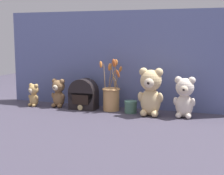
{
  "coord_description": "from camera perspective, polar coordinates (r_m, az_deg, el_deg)",
  "views": [
    {
      "loc": [
        0.75,
        -2.08,
        0.5
      ],
      "look_at": [
        0.0,
        0.02,
        0.16
      ],
      "focal_mm": 55.0,
      "sensor_mm": 36.0,
      "label": 1
    }
  ],
  "objects": [
    {
      "name": "ground_plane",
      "position": [
        2.27,
        -0.17,
        -4.07
      ],
      "size": [
        4.0,
        4.0,
        0.0
      ],
      "primitive_type": "plane",
      "color": "#3D3847"
    },
    {
      "name": "backdrop_wall",
      "position": [
        2.37,
        1.2,
        4.65
      ],
      "size": [
        1.69,
        0.02,
        0.67
      ],
      "color": "slate",
      "rests_on": "ground"
    },
    {
      "name": "teddy_bear_large",
      "position": [
        2.15,
        6.44,
        -0.57
      ],
      "size": [
        0.16,
        0.15,
        0.3
      ],
      "color": "#DBBC84",
      "rests_on": "ground"
    },
    {
      "name": "teddy_bear_medium",
      "position": [
        2.13,
        11.96,
        -1.44
      ],
      "size": [
        0.14,
        0.13,
        0.25
      ],
      "color": "beige",
      "rests_on": "ground"
    },
    {
      "name": "teddy_bear_small",
      "position": [
        2.43,
        -8.91,
        -0.79
      ],
      "size": [
        0.11,
        0.1,
        0.2
      ],
      "color": "olive",
      "rests_on": "ground"
    },
    {
      "name": "teddy_bear_tiny",
      "position": [
        2.5,
        -12.91,
        -1.12
      ],
      "size": [
        0.09,
        0.08,
        0.16
      ],
      "color": "tan",
      "rests_on": "ground"
    },
    {
      "name": "flower_vase",
      "position": [
        2.29,
        -0.11,
        -1.43
      ],
      "size": [
        0.15,
        0.14,
        0.35
      ],
      "color": "tan",
      "rests_on": "ground"
    },
    {
      "name": "vintage_radio",
      "position": [
        2.34,
        -4.75,
        -1.31
      ],
      "size": [
        0.18,
        0.12,
        0.21
      ],
      "color": "black",
      "rests_on": "ground"
    },
    {
      "name": "decorative_tin_tall",
      "position": [
        2.23,
        3.12,
        -3.22
      ],
      "size": [
        0.08,
        0.08,
        0.08
      ],
      "color": "#47705B",
      "rests_on": "ground"
    }
  ]
}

